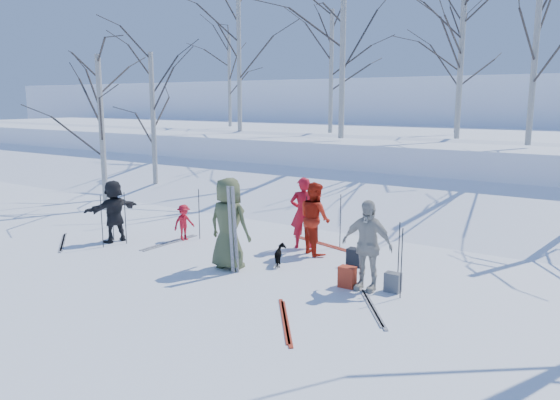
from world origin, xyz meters
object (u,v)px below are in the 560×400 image
Objects in this scene: backpack_red at (347,277)px; skier_grey_west at (114,211)px; skier_red_north at (303,213)px; backpack_dark at (355,257)px; skier_olive_center at (229,224)px; skier_cream_east at (367,245)px; dog at (280,255)px; skier_redor_behind at (315,218)px; skier_red_seated at (184,222)px; backpack_grey at (393,282)px.

skier_grey_west is at bearing -178.43° from backpack_red.
skier_red_north is 2.02m from backpack_dark.
skier_cream_east is (3.07, 0.41, -0.11)m from skier_olive_center.
skier_cream_east reaches higher than dog.
skier_grey_west is at bearing -24.56° from dog.
backpack_red is at bearing 167.25° from skier_redor_behind.
skier_grey_west reaches higher than backpack_red.
skier_red_seated reaches higher than backpack_dark.
skier_redor_behind is at bearing -118.72° from skier_olive_center.
backpack_grey is (7.50, 0.43, -0.62)m from skier_grey_west.
skier_redor_behind reaches higher than skier_grey_west.
backpack_dark is at bearing 140.65° from backpack_grey.
skier_redor_behind is at bearing 113.18° from skier_red_north.
dog is 1.66m from backpack_dark.
backpack_dark is at bearing -72.58° from skier_red_seated.
backpack_red is at bearing 134.64° from dog.
dog is (0.37, -1.58, -0.65)m from skier_red_north.
dog is 2.74m from backpack_grey.
skier_red_north is 1.88× the size of skier_red_seated.
skier_red_north is 1.10× the size of skier_grey_west.
skier_olive_center is at bearing -170.85° from backpack_grey.
skier_red_north is at bearing -104.27° from skier_olive_center.
backpack_dark is (1.40, 0.89, -0.04)m from dog.
skier_grey_west is (-4.90, -1.90, -0.06)m from skier_redor_behind.
skier_red_north is 4.23× the size of backpack_red.
backpack_red is at bearing -163.86° from backpack_grey.
skier_olive_center is 3.94m from skier_grey_west.
dog is at bearing 67.09° from skier_red_north.
backpack_red is (6.65, 0.18, -0.60)m from skier_grey_west.
skier_olive_center is at bearing 42.81° from skier_red_north.
skier_red_north is 3.65m from backpack_grey.
skier_redor_behind is 1.07× the size of skier_grey_west.
skier_redor_behind is 3.06m from backpack_grey.
skier_red_seated is at bearing 173.66° from backpack_grey.
skier_grey_west is (-1.40, -1.11, 0.34)m from skier_red_seated.
skier_red_seated is (-2.53, 1.25, -0.53)m from skier_olive_center.
backpack_dark is at bearing 109.80° from backpack_red.
skier_grey_west is 6.38m from backpack_dark.
backpack_red is at bearing -70.20° from backpack_dark.
skier_red_seated reaches higher than dog.
backpack_grey is (3.56, 0.57, -0.81)m from skier_olive_center.
skier_redor_behind is 4.34× the size of backpack_dark.
skier_cream_east reaches higher than backpack_grey.
backpack_red is at bearing 101.87° from skier_red_north.
skier_olive_center is 1.13× the size of skier_red_north.
dog reaches higher than backpack_red.
skier_cream_east is at bearing 174.00° from skier_redor_behind.
skier_redor_behind is (0.97, 2.05, -0.14)m from skier_olive_center.
skier_redor_behind is 5.26m from skier_grey_west.
skier_red_seated reaches higher than backpack_grey.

